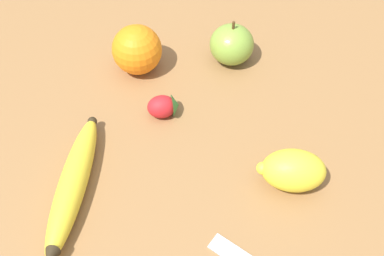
{
  "coord_description": "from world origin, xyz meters",
  "views": [
    {
      "loc": [
        -0.21,
        -0.26,
        0.51
      ],
      "look_at": [
        0.05,
        0.04,
        0.03
      ],
      "focal_mm": 42.0,
      "sensor_mm": 36.0,
      "label": 1
    }
  ],
  "objects_px": {
    "banana": "(73,184)",
    "apple": "(232,44)",
    "lemon": "(293,170)",
    "orange": "(137,50)",
    "strawberry": "(164,106)"
  },
  "relations": [
    {
      "from": "apple",
      "to": "lemon",
      "type": "bearing_deg",
      "value": -115.82
    },
    {
      "from": "banana",
      "to": "apple",
      "type": "bearing_deg",
      "value": 145.14
    },
    {
      "from": "lemon",
      "to": "orange",
      "type": "bearing_deg",
      "value": 93.53
    },
    {
      "from": "orange",
      "to": "banana",
      "type": "bearing_deg",
      "value": -147.07
    },
    {
      "from": "strawberry",
      "to": "orange",
      "type": "bearing_deg",
      "value": 105.15
    },
    {
      "from": "orange",
      "to": "lemon",
      "type": "bearing_deg",
      "value": -86.47
    },
    {
      "from": "orange",
      "to": "strawberry",
      "type": "relative_size",
      "value": 1.38
    },
    {
      "from": "apple",
      "to": "banana",
      "type": "bearing_deg",
      "value": -171.66
    },
    {
      "from": "orange",
      "to": "strawberry",
      "type": "height_order",
      "value": "orange"
    },
    {
      "from": "strawberry",
      "to": "apple",
      "type": "height_order",
      "value": "apple"
    },
    {
      "from": "banana",
      "to": "strawberry",
      "type": "bearing_deg",
      "value": 145.7
    },
    {
      "from": "strawberry",
      "to": "apple",
      "type": "xyz_separation_m",
      "value": [
        0.16,
        0.02,
        0.02
      ]
    },
    {
      "from": "orange",
      "to": "lemon",
      "type": "distance_m",
      "value": 0.31
    },
    {
      "from": "banana",
      "to": "apple",
      "type": "height_order",
      "value": "apple"
    },
    {
      "from": "banana",
      "to": "lemon",
      "type": "xyz_separation_m",
      "value": [
        0.22,
        -0.18,
        0.01
      ]
    }
  ]
}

